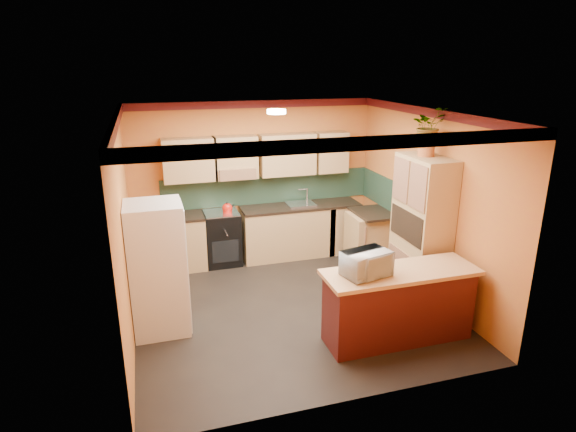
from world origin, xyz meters
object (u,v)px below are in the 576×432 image
Objects in this scene: pantry at (421,230)px; base_cabinets_back at (258,235)px; fridge at (158,268)px; microwave at (366,263)px; breakfast_bar at (398,307)px; stove at (222,238)px.

base_cabinets_back is at bearing 131.67° from pantry.
base_cabinets_back is 2.15× the size of fridge.
microwave reaches higher than base_cabinets_back.
pantry is at bearing 21.72° from microwave.
breakfast_bar is (2.79, -1.09, -0.41)m from fridge.
pantry reaches higher than microwave.
fridge is at bearing 176.91° from pantry.
pantry reaches higher than fridge.
fridge is 0.81× the size of pantry.
stove is 0.43× the size of pantry.
stove is at bearing 119.39° from breakfast_bar.
base_cabinets_back is at bearing 109.51° from breakfast_bar.
fridge is 3.61m from pantry.
breakfast_bar is (-0.81, -0.89, -0.61)m from pantry.
stove is at bearing 98.84° from microwave.
pantry is 3.91× the size of microwave.
pantry is 1.17× the size of breakfast_bar.
fridge is (-1.73, -1.91, 0.41)m from base_cabinets_back.
base_cabinets_back is 3.18m from breakfast_bar.
breakfast_bar is at bearing -13.34° from microwave.
base_cabinets_back is 1.74× the size of pantry.
fridge is 3.17× the size of microwave.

